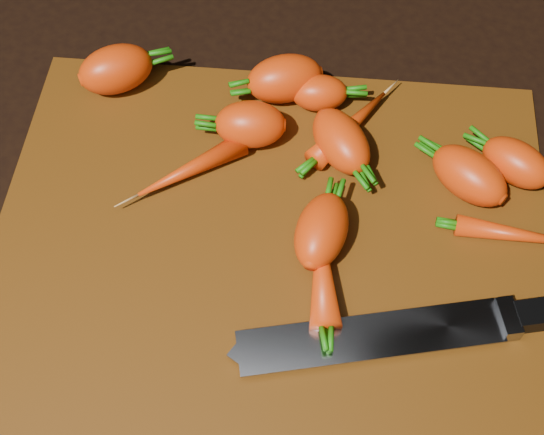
{
  "coord_description": "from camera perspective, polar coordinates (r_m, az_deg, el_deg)",
  "views": [
    {
      "loc": [
        0.03,
        -0.35,
        0.6
      ],
      "look_at": [
        0.0,
        0.01,
        0.03
      ],
      "focal_mm": 50.0,
      "sensor_mm": 36.0,
      "label": 1
    }
  ],
  "objects": [
    {
      "name": "carrot_5",
      "position": [
        0.76,
        3.59,
        9.34
      ],
      "size": [
        0.06,
        0.04,
        0.04
      ],
      "primitive_type": "ellipsoid",
      "rotation": [
        0.0,
        0.0,
        0.11
      ],
      "color": "#F1410F",
      "rests_on": "cutting_board"
    },
    {
      "name": "carrot_3",
      "position": [
        0.66,
        3.75,
        -1.0
      ],
      "size": [
        0.06,
        0.08,
        0.04
      ],
      "primitive_type": "ellipsoid",
      "rotation": [
        0.0,
        0.0,
        1.36
      ],
      "color": "#F1410F",
      "rests_on": "cutting_board"
    },
    {
      "name": "carrot_6",
      "position": [
        0.74,
        17.91,
        3.95
      ],
      "size": [
        0.08,
        0.07,
        0.04
      ],
      "primitive_type": "ellipsoid",
      "rotation": [
        0.0,
        0.0,
        2.52
      ],
      "color": "#F1410F",
      "rests_on": "cutting_board"
    },
    {
      "name": "cutting_board",
      "position": [
        0.69,
        -0.08,
        -1.77
      ],
      "size": [
        0.5,
        0.4,
        0.01
      ],
      "primitive_type": "cube",
      "color": "#502907",
      "rests_on": "ground"
    },
    {
      "name": "carrot_10",
      "position": [
        0.71,
        14.63,
        3.08
      ],
      "size": [
        0.09,
        0.08,
        0.04
      ],
      "primitive_type": "ellipsoid",
      "rotation": [
        0.0,
        0.0,
        2.45
      ],
      "color": "#F1410F",
      "rests_on": "cutting_board"
    },
    {
      "name": "ground",
      "position": [
        0.7,
        -0.08,
        -2.24
      ],
      "size": [
        2.0,
        2.0,
        0.01
      ],
      "primitive_type": "cube",
      "color": "black"
    },
    {
      "name": "carrot_2",
      "position": [
        0.72,
        5.23,
        5.74
      ],
      "size": [
        0.08,
        0.09,
        0.04
      ],
      "primitive_type": "ellipsoid",
      "rotation": [
        0.0,
        0.0,
        -1.01
      ],
      "color": "#F1410F",
      "rests_on": "cutting_board"
    },
    {
      "name": "carrot_0",
      "position": [
        0.79,
        -11.67,
        10.87
      ],
      "size": [
        0.09,
        0.08,
        0.05
      ],
      "primitive_type": "ellipsoid",
      "rotation": [
        0.0,
        0.0,
        0.49
      ],
      "color": "#F1410F",
      "rests_on": "cutting_board"
    },
    {
      "name": "carrot_1",
      "position": [
        0.73,
        -1.64,
        7.02
      ],
      "size": [
        0.07,
        0.05,
        0.05
      ],
      "primitive_type": "ellipsoid",
      "rotation": [
        0.0,
        0.0,
        3.2
      ],
      "color": "#F1410F",
      "rests_on": "cutting_board"
    },
    {
      "name": "carrot_4",
      "position": [
        0.76,
        0.96,
        10.41
      ],
      "size": [
        0.09,
        0.07,
        0.05
      ],
      "primitive_type": "ellipsoid",
      "rotation": [
        0.0,
        0.0,
        3.48
      ],
      "color": "#F1410F",
      "rests_on": "cutting_board"
    },
    {
      "name": "carrot_11",
      "position": [
        0.71,
        -6.08,
        3.67
      ],
      "size": [
        0.1,
        0.09,
        0.02
      ],
      "primitive_type": "ellipsoid",
      "rotation": [
        0.0,
        0.0,
        3.8
      ],
      "color": "#F1410F",
      "rests_on": "cutting_board"
    },
    {
      "name": "carrot_7",
      "position": [
        0.74,
        5.89,
        6.85
      ],
      "size": [
        0.08,
        0.1,
        0.02
      ],
      "primitive_type": "ellipsoid",
      "rotation": [
        0.0,
        0.0,
        0.95
      ],
      "color": "#F1410F",
      "rests_on": "cutting_board"
    },
    {
      "name": "knife",
      "position": [
        0.64,
        9.35,
        -8.6
      ],
      "size": [
        0.36,
        0.11,
        0.02
      ],
      "rotation": [
        0.0,
        0.0,
        0.23
      ],
      "color": "gray",
      "rests_on": "cutting_board"
    },
    {
      "name": "carrot_9",
      "position": [
        0.65,
        3.81,
        -4.03
      ],
      "size": [
        0.04,
        0.11,
        0.03
      ],
      "primitive_type": "ellipsoid",
      "rotation": [
        0.0,
        0.0,
        1.68
      ],
      "color": "#F1410F",
      "rests_on": "cutting_board"
    },
    {
      "name": "carrot_8",
      "position": [
        0.71,
        18.14,
        -1.26
      ],
      "size": [
        0.11,
        0.03,
        0.02
      ],
      "primitive_type": "ellipsoid",
      "rotation": [
        0.0,
        0.0,
        -0.1
      ],
      "color": "#F1410F",
      "rests_on": "cutting_board"
    }
  ]
}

